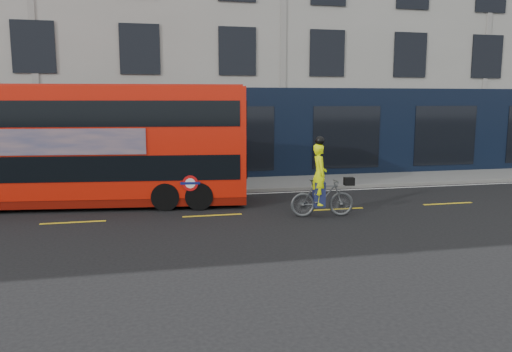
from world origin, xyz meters
name	(u,v)px	position (x,y,z in m)	size (l,w,h in m)	color
ground	(356,220)	(0.00, 0.00, 0.00)	(120.00, 120.00, 0.00)	black
pavement	(292,183)	(0.00, 6.50, 0.06)	(60.00, 3.00, 0.12)	slate
kerb	(303,189)	(0.00, 5.00, 0.07)	(60.00, 0.12, 0.13)	slate
building_terrace	(257,22)	(0.00, 12.94, 7.49)	(50.00, 10.07, 15.00)	#A19F98
road_edge_line	(305,192)	(0.00, 4.70, 0.00)	(58.00, 0.10, 0.01)	silver
lane_dashes	(336,209)	(0.00, 1.50, 0.00)	(58.00, 0.12, 0.01)	yellow
bus	(96,145)	(-7.47, 3.79, 2.02)	(9.98, 3.39, 3.94)	red
cyclist	(322,190)	(-0.83, 0.65, 0.81)	(1.96, 0.76, 2.41)	#474B4D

